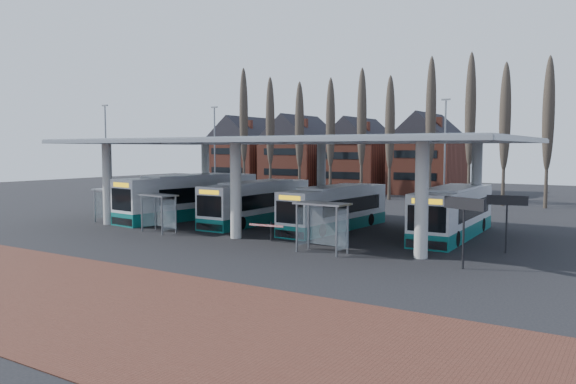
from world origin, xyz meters
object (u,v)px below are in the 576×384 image
Objects in this scene: shelter_0 at (112,198)px; shelter_1 at (160,205)px; bus_0 at (191,198)px; bus_2 at (336,209)px; bus_1 at (258,203)px; shelter_2 at (324,216)px; bus_3 at (454,213)px.

shelter_1 is (6.69, -1.57, -0.00)m from shelter_0.
shelter_1 is (3.45, -6.78, 0.19)m from bus_0.
bus_2 is 12.03m from shelter_1.
bus_0 is 1.14× the size of bus_1.
shelter_2 is at bearing -39.44° from bus_1.
bus_1 is at bearing 80.61° from shelter_1.
shelter_2 reaches higher than shelter_1.
bus_0 is 17.92m from shelter_2.
bus_0 reaches higher than bus_1.
bus_3 is 3.86× the size of shelter_2.
bus_3 is at bearing 3.74° from bus_1.
shelter_2 is (16.33, -7.37, 0.31)m from bus_0.
bus_3 is at bearing 11.34° from bus_2.
bus_1 is at bearing 144.76° from shelter_2.
bus_2 reaches higher than shelter_1.
bus_2 is at bearing -173.77° from bus_3.
shelter_1 is (-17.25, -8.70, 0.35)m from bus_3.
bus_1 is at bearing 14.19° from bus_0.
bus_1 is at bearing 35.70° from shelter_0.
shelter_0 is 19.69m from shelter_2.
bus_0 reaches higher than shelter_1.
bus_2 is 3.90× the size of shelter_0.
bus_1 is 11.13m from shelter_0.
bus_3 reaches higher than shelter_1.
bus_3 is 3.92× the size of shelter_1.
shelter_1 is at bearing -155.09° from bus_3.
shelter_0 is at bearing -165.26° from bus_3.
shelter_0 reaches higher than shelter_1.
shelter_2 is at bearing -63.31° from bus_2.
shelter_0 is 0.96× the size of shelter_1.
shelter_0 is at bearing -156.19° from bus_2.
shelter_1 is 0.98× the size of shelter_2.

